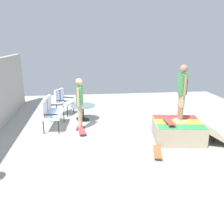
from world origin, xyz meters
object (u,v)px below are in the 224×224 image
Objects in this scene: skateboard_by_bench at (81,130)px; patio_bench at (50,110)px; patio_table at (83,110)px; skate_ramp at (178,130)px; skateboard_on_ramp at (168,121)px; patio_chair_near_house at (62,99)px; person_watching at (80,100)px; person_skater at (182,89)px; skateboard_spare at (157,152)px.

patio_bench is at bearing 58.98° from skateboard_by_bench.
skateboard_by_bench is at bearing 176.54° from patio_table.
skateboard_by_bench is at bearing 72.89° from skate_ramp.
skateboard_on_ramp is (-2.29, -2.44, 0.24)m from patio_table.
patio_chair_near_house is 1.13× the size of patio_table.
skate_ramp is 2.55× the size of patio_table.
person_watching is (-0.96, 0.10, 0.60)m from patio_table.
patio_chair_near_house is at bearing 50.02° from skate_ramp.
person_watching is 2.08× the size of skateboard_by_bench.
skateboard_on_ramp is (-0.15, 0.40, -0.88)m from person_skater.
patio_table is 0.53× the size of person_watching.
patio_chair_near_house reaches higher than patio_table.
patio_bench is 0.75× the size of person_watching.
skate_ramp reaches higher than skateboard_by_bench.
skateboard_by_bench is 1.02× the size of skateboard_on_ramp.
skateboard_by_bench is at bearing 68.11° from skateboard_on_ramp.
skate_ramp is 4.19m from patio_bench.
patio_bench is 3.88m from skateboard_spare.
skate_ramp is at bearing -127.69° from patio_table.
patio_chair_near_house is 1.24× the size of skateboard_by_bench.
patio_table is 3.35m from skateboard_on_ramp.
person_skater is (0.03, -0.02, 1.24)m from skate_ramp.
skate_ramp is at bearing 141.68° from person_skater.
patio_bench is 0.78× the size of person_skater.
person_watching reaches higher than patio_chair_near_house.
person_watching is 2.12× the size of skateboard_on_ramp.
skateboard_on_ramp is at bearing 107.67° from skate_ramp.
person_watching is at bearing -158.85° from patio_chair_near_house.
skateboard_spare is at bearing -129.43° from patio_bench.
skate_ramp is 4.73m from patio_chair_near_house.
skateboard_on_ramp is (-1.01, -2.51, 0.56)m from skateboard_by_bench.
patio_bench is 1.43× the size of patio_table.
skateboard_spare is 1.14m from skateboard_on_ramp.
patio_chair_near_house reaches higher than skate_ramp.
skate_ramp is 1.34× the size of person_watching.
patio_chair_near_house is 0.60× the size of person_watching.
skate_ramp is 1.78× the size of patio_bench.
patio_table is 3.73m from person_skater.
skateboard_by_bench is (-0.32, -0.02, -0.92)m from person_watching.
person_skater is at bearing -111.89° from person_watching.
person_watching reaches higher than skateboard_on_ramp.
patio_table is at bearing 46.74° from skateboard_on_ramp.
skateboard_on_ramp is at bearing -33.86° from skateboard_spare.
patio_chair_near_house reaches higher than skateboard_on_ramp.
patio_bench is at bearing 169.52° from patio_chair_near_house.
patio_chair_near_house is 4.81m from person_skater.
patio_bench is 1.57× the size of skateboard_by_bench.
patio_bench is 1.59× the size of skateboard_on_ramp.
patio_bench is at bearing 69.48° from person_skater.
patio_table is (2.17, 2.81, 0.13)m from skate_ramp.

